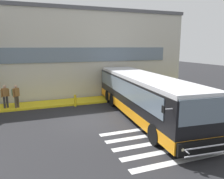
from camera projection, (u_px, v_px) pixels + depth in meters
name	position (u px, v px, depth m)	size (l,w,h in m)	color
ground_plane	(91.00, 121.00, 13.61)	(80.00, 90.00, 0.02)	#232326
bay_paint_stripes	(156.00, 143.00, 10.45)	(4.40, 3.96, 0.01)	silver
terminal_building	(55.00, 52.00, 23.30)	(23.60, 13.80, 7.76)	beige
boarding_curb	(76.00, 102.00, 18.00)	(25.80, 2.00, 0.15)	yellow
bus_main_foreground	(143.00, 96.00, 14.24)	(3.93, 12.57, 2.70)	black
passenger_near_column	(5.00, 95.00, 15.71)	(0.54, 0.36, 1.68)	#2D2D33
passenger_by_doorway	(16.00, 95.00, 15.76)	(0.51, 0.51, 1.68)	#4C4233
safety_bollard_yellow	(75.00, 101.00, 16.74)	(0.18, 0.18, 0.90)	yellow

